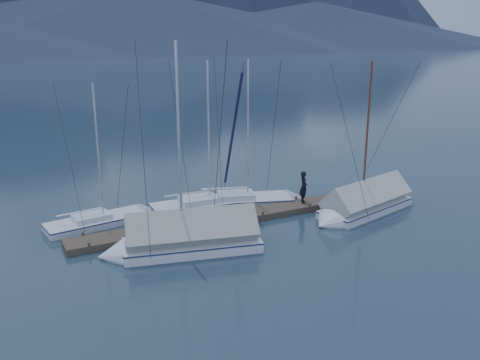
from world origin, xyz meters
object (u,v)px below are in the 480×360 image
object	(u,v)px
sailboat_covered_near	(360,206)
sailboat_open_left	(111,220)
sailboat_open_right	(256,201)
sailboat_covered_far	(179,241)
sailboat_open_mid	(218,204)
person	(304,187)

from	to	relation	value
sailboat_covered_near	sailboat_open_left	bearing A→B (deg)	158.42
sailboat_open_right	sailboat_covered_far	distance (m)	7.68
sailboat_open_right	sailboat_covered_near	world-z (taller)	sailboat_open_right
sailboat_open_mid	sailboat_covered_near	world-z (taller)	same
sailboat_open_mid	sailboat_covered_near	size ratio (longest dim) A/B	0.99
sailboat_covered_near	sailboat_covered_far	world-z (taller)	sailboat_covered_far
sailboat_open_mid	sailboat_covered_far	xyz separation A→B (m)	(-4.15, -4.85, 0.34)
sailboat_open_left	sailboat_open_mid	size ratio (longest dim) A/B	0.89
sailboat_open_mid	sailboat_covered_near	xyz separation A→B (m)	(6.48, -4.64, 0.30)
sailboat_open_left	person	distance (m)	10.65
sailboat_open_right	person	world-z (taller)	sailboat_open_right
sailboat_open_left	sailboat_open_mid	world-z (taller)	sailboat_open_mid
sailboat_covered_far	sailboat_open_left	bearing A→B (deg)	109.85
sailboat_covered_near	person	bearing A→B (deg)	134.91
sailboat_open_mid	sailboat_covered_far	bearing A→B (deg)	-130.55
sailboat_open_left	person	bearing A→B (deg)	-14.70
person	sailboat_covered_near	bearing A→B (deg)	-115.18
sailboat_open_right	person	bearing A→B (deg)	-42.15
sailboat_open_left	sailboat_open_right	bearing A→B (deg)	-5.81
sailboat_covered_near	sailboat_covered_far	bearing A→B (deg)	-178.84
sailboat_open_right	sailboat_covered_near	xyz separation A→B (m)	(4.29, -4.11, 0.30)
sailboat_open_mid	person	size ratio (longest dim) A/B	5.00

